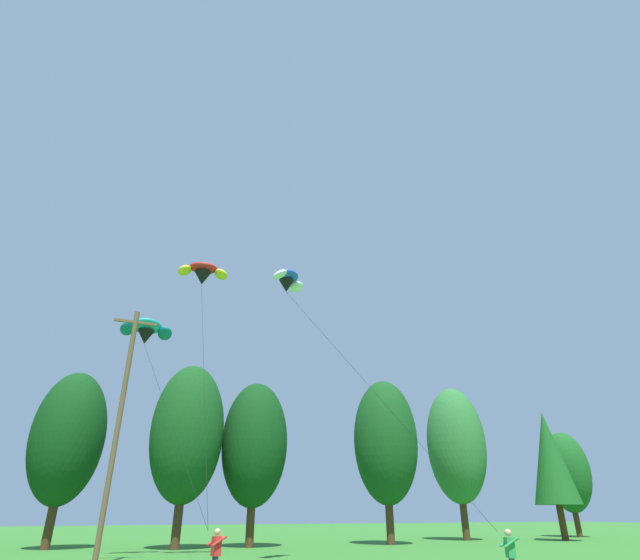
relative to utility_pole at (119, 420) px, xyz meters
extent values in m
cylinder|color=#472D19|center=(-2.79, 13.45, -4.89)|extent=(0.59, 0.59, 2.93)
ellipsoid|color=#0F3D14|center=(-2.79, 13.45, 0.74)|extent=(4.96, 4.96, 9.17)
cylinder|color=#472D19|center=(4.99, 10.24, -4.82)|extent=(0.60, 0.60, 3.07)
ellipsoid|color=#144719|center=(4.99, 10.24, 1.08)|extent=(5.11, 5.11, 9.61)
cylinder|color=#472D19|center=(10.09, 10.45, -4.92)|extent=(0.58, 0.58, 2.87)
ellipsoid|color=#0F3D14|center=(10.09, 10.45, 0.60)|extent=(4.89, 4.89, 8.98)
cylinder|color=#472D19|center=(20.85, 9.41, -4.80)|extent=(0.61, 0.61, 3.12)
ellipsoid|color=#144719|center=(20.85, 9.41, 1.20)|extent=(5.16, 5.16, 9.76)
cylinder|color=#472D19|center=(30.30, 12.42, -4.69)|extent=(0.63, 0.63, 3.33)
ellipsoid|color=#2D7033|center=(30.30, 12.42, 1.71)|extent=(5.38, 5.38, 10.42)
cylinder|color=#472D19|center=(37.95, 8.73, -4.93)|extent=(0.58, 0.58, 2.85)
cone|color=#19561E|center=(37.95, 8.73, 0.54)|extent=(4.01, 4.01, 8.11)
cylinder|color=#472D19|center=(44.94, 13.34, -5.09)|extent=(0.55, 0.55, 2.52)
ellipsoid|color=#19561E|center=(44.94, 13.34, -0.24)|extent=(4.52, 4.52, 7.90)
cylinder|color=brown|center=(0.00, 0.00, -0.27)|extent=(0.26, 0.26, 12.17)
cube|color=brown|center=(0.00, 0.00, 5.21)|extent=(2.20, 0.14, 0.14)
cube|color=red|center=(3.59, -7.97, -5.22)|extent=(0.30, 0.41, 0.60)
sphere|color=tan|center=(3.59, -7.97, -4.78)|extent=(0.22, 0.22, 0.22)
cylinder|color=red|center=(3.63, -8.21, -5.06)|extent=(0.53, 0.17, 0.35)
cylinder|color=red|center=(3.56, -7.74, -5.06)|extent=(0.53, 0.17, 0.35)
cube|color=#2D8E47|center=(12.38, -12.58, -5.22)|extent=(0.38, 0.45, 0.60)
sphere|color=tan|center=(12.38, -12.58, -4.78)|extent=(0.22, 0.22, 0.22)
cylinder|color=#2D8E47|center=(12.28, -12.80, -5.06)|extent=(0.51, 0.30, 0.35)
cylinder|color=#2D8E47|center=(12.48, -12.36, -5.06)|extent=(0.51, 0.30, 0.35)
ellipsoid|color=red|center=(3.41, 0.88, 9.61)|extent=(1.88, 1.32, 0.75)
ellipsoid|color=yellow|center=(4.50, 0.72, 9.31)|extent=(0.99, 1.02, 0.93)
ellipsoid|color=yellow|center=(2.33, 1.04, 9.31)|extent=(1.12, 1.04, 0.93)
cone|color=black|center=(3.43, 0.98, 8.94)|extent=(1.12, 1.12, 0.84)
cylinder|color=black|center=(3.34, -3.52, 1.89)|extent=(0.19, 9.02, 13.26)
ellipsoid|color=blue|center=(7.46, -3.56, 7.82)|extent=(1.83, 1.79, 0.72)
ellipsoid|color=white|center=(8.15, -2.97, 7.56)|extent=(1.14, 1.17, 0.85)
ellipsoid|color=white|center=(6.77, -4.16, 7.56)|extent=(1.14, 1.13, 0.85)
cone|color=black|center=(7.39, -3.48, 7.26)|extent=(1.16, 1.16, 0.70)
cylinder|color=black|center=(9.73, -7.96, 1.08)|extent=(4.68, 8.96, 11.65)
ellipsoid|color=teal|center=(0.79, 3.48, 6.26)|extent=(1.78, 1.31, 1.09)
ellipsoid|color=#0F666B|center=(1.90, 3.50, 5.95)|extent=(1.15, 1.11, 1.19)
ellipsoid|color=#0F666B|center=(-0.31, 3.45, 5.95)|extent=(1.13, 1.11, 1.19)
cone|color=black|center=(0.79, 3.60, 5.58)|extent=(1.01, 1.01, 0.85)
cylinder|color=black|center=(2.02, -2.22, 0.21)|extent=(2.47, 11.63, 9.90)
camera|label=1|loc=(-0.76, -27.11, -4.19)|focal=27.65mm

